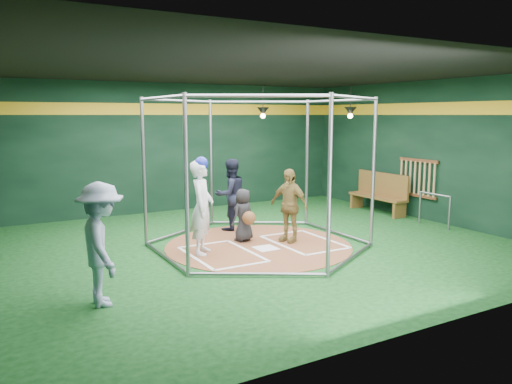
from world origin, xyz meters
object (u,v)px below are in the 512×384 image
visitor_leopard (289,205)px  dugout_bench (380,192)px  umpire (231,195)px  batter_figure (202,206)px

visitor_leopard → dugout_bench: visitor_leopard is taller
umpire → batter_figure: bearing=41.1°
dugout_bench → umpire: bearing=178.6°
visitor_leopard → dugout_bench: 4.18m
batter_figure → visitor_leopard: 1.96m
batter_figure → umpire: size_ratio=1.13×
batter_figure → dugout_bench: (5.87, 1.43, -0.38)m
visitor_leopard → dugout_bench: (3.92, 1.46, -0.22)m
batter_figure → dugout_bench: 6.06m
umpire → dugout_bench: bearing=171.5°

